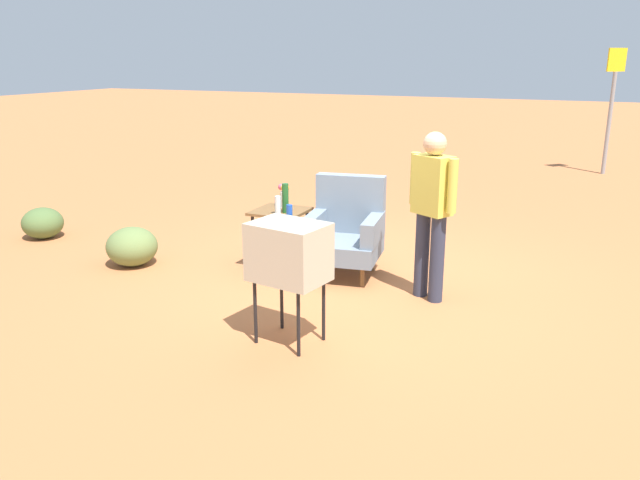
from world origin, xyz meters
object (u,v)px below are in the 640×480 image
Objects in this scene: soda_can_blue at (289,210)px; flower_vase at (284,195)px; tv_on_stand at (289,253)px; armchair at (346,230)px; person_standing at (432,206)px; bottle_wine_green at (285,198)px; road_sign at (611,104)px; bottle_short_clear at (278,205)px; side_table at (280,219)px.

flower_vase is (-0.23, 0.32, 0.09)m from soda_can_blue.
armchair is at bearing 97.14° from tv_on_stand.
flower_vase is at bearing 168.57° from person_standing.
bottle_wine_green is 1.21× the size of flower_vase.
person_standing reaches higher than tv_on_stand.
person_standing reaches higher than bottle_wine_green.
bottle_wine_green is at bearing -161.96° from armchair.
road_sign is at bearing 67.46° from flower_vase.
road_sign is 8.44m from flower_vase.
tv_on_stand reaches higher than bottle_short_clear.
bottle_short_clear is at bearing -74.85° from flower_vase.
soda_can_blue is at bearing -47.74° from bottle_wine_green.
armchair is 8.21m from road_sign.
bottle_wine_green is (-1.65, 0.15, -0.11)m from person_standing.
soda_can_blue is at bearing -42.36° from side_table.
flower_vase is (-3.23, -7.78, -0.56)m from road_sign.
bottle_wine_green is at bearing 118.04° from tv_on_stand.
armchair is 0.78m from bottle_short_clear.
armchair is 5.30× the size of bottle_short_clear.
tv_on_stand reaches higher than bottle_wine_green.
bottle_short_clear is at bearing -155.11° from armchair.
flower_vase is at bearing 105.15° from bottle_short_clear.
bottle_short_clear is at bearing -111.25° from road_sign.
armchair reaches higher than bottle_short_clear.
person_standing is 0.67× the size of road_sign.
bottle_short_clear is 1.64× the size of soda_can_blue.
side_table is 8.57m from road_sign.
armchair is 0.43× the size of road_sign.
bottle_wine_green reaches higher than bottle_short_clear.
armchair is at bearing 31.70° from soda_can_blue.
road_sign reaches higher than bottle_wine_green.
armchair is 4.00× the size of flower_vase.
tv_on_stand is (0.96, -1.68, 0.21)m from side_table.
road_sign is 8.70m from bottle_short_clear.
road_sign is at bearing 72.31° from armchair.
side_table is 0.28× the size of road_sign.
tv_on_stand reaches higher than soda_can_blue.
bottle_wine_green reaches higher than side_table.
armchair is 0.75m from side_table.
person_standing is 13.44× the size of soda_can_blue.
armchair is at bearing -0.02° from flower_vase.
side_table is at bearing -83.80° from flower_vase.
soda_can_blue is (-1.54, 0.04, -0.21)m from person_standing.
road_sign reaches higher than flower_vase.
tv_on_stand is 3.22× the size of bottle_wine_green.
armchair is 1.17m from person_standing.
bottle_short_clear reaches higher than soda_can_blue.
soda_can_blue is at bearing -54.59° from flower_vase.
road_sign is at bearing 79.85° from person_standing.
bottle_wine_green is (-0.63, -0.20, 0.33)m from armchair.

